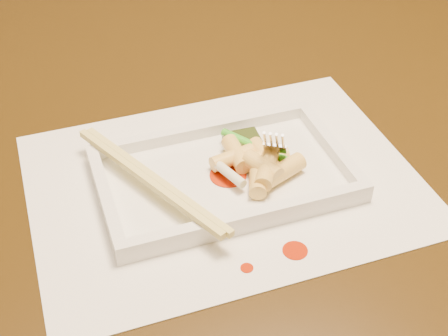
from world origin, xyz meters
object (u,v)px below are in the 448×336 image
object	(u,v)px
plate_base	(224,178)
table	(252,168)
chopstick_a	(146,180)
placemat	(224,182)
fork	(283,95)

from	to	relation	value
plate_base	table	bearing A→B (deg)	56.43
table	chopstick_a	distance (m)	0.24
table	plate_base	bearing A→B (deg)	-123.57
placemat	chopstick_a	xyz separation A→B (m)	(-0.08, 0.00, 0.03)
placemat	plate_base	size ratio (longest dim) A/B	1.54
chopstick_a	plate_base	bearing A→B (deg)	0.00
table	fork	bearing A→B (deg)	-96.65
fork	table	bearing A→B (deg)	83.35
placemat	table	bearing A→B (deg)	56.43
table	fork	distance (m)	0.21
plate_base	chopstick_a	world-z (taller)	chopstick_a
placemat	plate_base	xyz separation A→B (m)	(0.00, 0.00, 0.00)
chopstick_a	placemat	bearing A→B (deg)	-0.00
table	placemat	world-z (taller)	placemat
placemat	chopstick_a	bearing A→B (deg)	180.00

